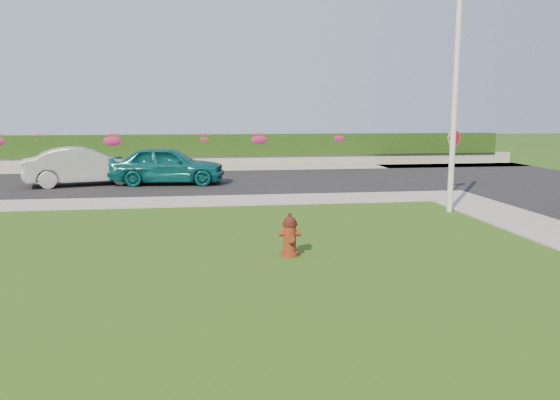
{
  "coord_description": "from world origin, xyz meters",
  "views": [
    {
      "loc": [
        -1.32,
        -8.62,
        2.87
      ],
      "look_at": [
        0.38,
        3.46,
        0.9
      ],
      "focal_mm": 35.0,
      "sensor_mm": 36.0,
      "label": 1
    }
  ],
  "objects": [
    {
      "name": "ground",
      "position": [
        0.0,
        0.0,
        0.0
      ],
      "size": [
        120.0,
        120.0,
        0.0
      ],
      "primitive_type": "plane",
      "color": "black",
      "rests_on": "ground"
    },
    {
      "name": "street_far",
      "position": [
        -5.0,
        14.0,
        0.02
      ],
      "size": [
        26.0,
        8.0,
        0.04
      ],
      "primitive_type": "cube",
      "color": "black",
      "rests_on": "ground"
    },
    {
      "name": "sidewalk_far",
      "position": [
        -6.0,
        9.0,
        0.02
      ],
      "size": [
        24.0,
        2.0,
        0.04
      ],
      "primitive_type": "cube",
      "color": "gray",
      "rests_on": "ground"
    },
    {
      "name": "curb_corner",
      "position": [
        7.0,
        9.0,
        0.02
      ],
      "size": [
        2.0,
        2.0,
        0.04
      ],
      "primitive_type": "cube",
      "color": "gray",
      "rests_on": "ground"
    },
    {
      "name": "sidewalk_beyond",
      "position": [
        -1.0,
        19.0,
        0.02
      ],
      "size": [
        34.0,
        2.0,
        0.04
      ],
      "primitive_type": "cube",
      "color": "gray",
      "rests_on": "ground"
    },
    {
      "name": "retaining_wall",
      "position": [
        -1.0,
        20.5,
        0.3
      ],
      "size": [
        34.0,
        0.4,
        0.6
      ],
      "primitive_type": "cube",
      "color": "gray",
      "rests_on": "ground"
    },
    {
      "name": "hedge",
      "position": [
        -1.0,
        20.6,
        1.15
      ],
      "size": [
        32.0,
        0.9,
        1.1
      ],
      "primitive_type": "cube",
      "color": "black",
      "rests_on": "retaining_wall"
    },
    {
      "name": "fire_hydrant",
      "position": [
        0.37,
        1.97,
        0.41
      ],
      "size": [
        0.44,
        0.42,
        0.87
      ],
      "rotation": [
        0.0,
        0.0,
        -0.07
      ],
      "color": "#4E170C",
      "rests_on": "ground"
    },
    {
      "name": "sedan_teal",
      "position": [
        -2.72,
        13.32,
        0.8
      ],
      "size": [
        4.59,
        2.17,
        1.52
      ],
      "primitive_type": "imported",
      "rotation": [
        0.0,
        0.0,
        1.48
      ],
      "color": "#0B5357",
      "rests_on": "street_far"
    },
    {
      "name": "sedan_silver",
      "position": [
        -5.94,
        13.51,
        0.78
      ],
      "size": [
        4.73,
        2.71,
        1.47
      ],
      "primitive_type": "imported",
      "rotation": [
        0.0,
        0.0,
        1.84
      ],
      "color": "#A8ACB0",
      "rests_on": "street_far"
    },
    {
      "name": "utility_pole",
      "position": [
        5.75,
        6.17,
        3.06
      ],
      "size": [
        0.16,
        0.16,
        6.12
      ],
      "primitive_type": "cylinder",
      "color": "silver",
      "rests_on": "ground"
    },
    {
      "name": "stop_sign",
      "position": [
        7.43,
        9.57,
        1.68
      ],
      "size": [
        0.59,
        0.24,
        2.29
      ],
      "rotation": [
        0.0,
        0.0,
        -0.02
      ],
      "color": "slate",
      "rests_on": "ground"
    },
    {
      "name": "flower_clump_b",
      "position": [
        -9.56,
        20.5,
        1.48
      ],
      "size": [
        1.11,
        0.71,
        0.55
      ],
      "primitive_type": "ellipsoid",
      "color": "#A91D59",
      "rests_on": "hedge"
    },
    {
      "name": "flower_clump_c",
      "position": [
        -5.88,
        20.5,
        1.41
      ],
      "size": [
        1.45,
        0.93,
        0.72
      ],
      "primitive_type": "ellipsoid",
      "color": "#A91D59",
      "rests_on": "hedge"
    },
    {
      "name": "flower_clump_d",
      "position": [
        -1.26,
        20.5,
        1.47
      ],
      "size": [
        1.18,
        0.76,
        0.59
      ],
      "primitive_type": "ellipsoid",
      "color": "#A91D59",
      "rests_on": "hedge"
    },
    {
      "name": "flower_clump_e",
      "position": [
        1.62,
        20.5,
        1.42
      ],
      "size": [
        1.4,
        0.9,
        0.7
      ],
      "primitive_type": "ellipsoid",
      "color": "#A91D59",
      "rests_on": "hedge"
    },
    {
      "name": "flower_clump_f",
      "position": [
        5.96,
        20.5,
        1.45
      ],
      "size": [
        1.25,
        0.8,
        0.62
      ],
      "primitive_type": "ellipsoid",
      "color": "#A91D59",
      "rests_on": "hedge"
    }
  ]
}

